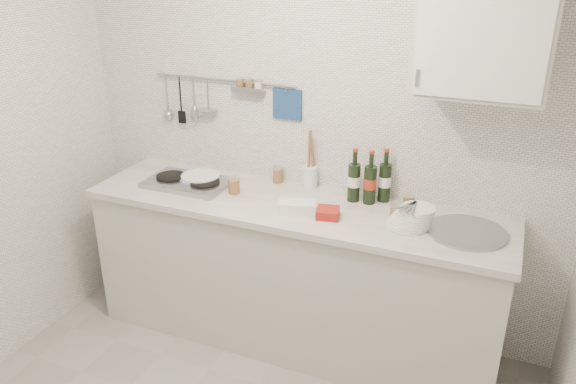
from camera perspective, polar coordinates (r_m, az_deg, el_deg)
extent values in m
cube|color=silver|center=(3.33, 2.58, 6.02)|extent=(3.00, 0.02, 2.50)
cube|color=#B5B3A7|center=(3.41, 0.55, -8.50)|extent=(2.40, 0.60, 0.88)
cube|color=silver|center=(3.19, 0.58, -1.47)|extent=(2.44, 0.64, 0.04)
cube|color=black|center=(3.65, 0.65, -13.55)|extent=(2.34, 0.52, 0.10)
cube|color=#93969B|center=(3.48, -10.14, 0.95)|extent=(0.50, 0.32, 0.03)
cylinder|color=black|center=(3.54, -11.80, 1.57)|extent=(0.18, 0.18, 0.01)
cylinder|color=black|center=(3.41, -8.46, 1.00)|extent=(0.18, 0.18, 0.01)
cylinder|color=#93969B|center=(2.99, 17.71, -3.92)|extent=(0.40, 0.40, 0.02)
cylinder|color=#93969B|center=(3.02, 17.58, -4.87)|extent=(0.34, 0.34, 0.10)
cylinder|color=#93969B|center=(3.47, -6.63, 11.22)|extent=(0.95, 0.02, 0.02)
cube|color=navy|center=(3.33, -0.08, 8.90)|extent=(0.18, 0.02, 0.18)
cube|color=#B5B3A7|center=(2.83, 19.58, 16.19)|extent=(0.60, 0.35, 0.70)
cube|color=white|center=(2.65, 19.24, 15.82)|extent=(0.56, 0.01, 0.66)
cylinder|color=#93969B|center=(2.71, 12.96, 11.26)|extent=(0.01, 0.01, 0.08)
cylinder|color=#4858A3|center=(3.50, -9.21, 1.02)|extent=(0.25, 0.25, 0.01)
cylinder|color=#4858A3|center=(3.50, -9.11, 1.23)|extent=(0.25, 0.25, 0.01)
cylinder|color=#4858A3|center=(3.49, -9.00, 1.43)|extent=(0.24, 0.24, 0.01)
cylinder|color=#4858A3|center=(3.49, -8.90, 1.63)|extent=(0.24, 0.24, 0.01)
cylinder|color=white|center=(2.99, 12.04, -3.30)|extent=(0.23, 0.23, 0.01)
cylinder|color=white|center=(2.98, 12.17, -3.09)|extent=(0.22, 0.22, 0.01)
cylinder|color=white|center=(2.98, 12.30, -2.87)|extent=(0.21, 0.21, 0.01)
cylinder|color=white|center=(2.98, 12.44, -2.66)|extent=(0.21, 0.21, 0.01)
cylinder|color=white|center=(2.98, 12.57, -2.45)|extent=(0.20, 0.20, 0.01)
cylinder|color=white|center=(2.97, 12.71, -2.23)|extent=(0.20, 0.20, 0.01)
cylinder|color=white|center=(2.97, 12.84, -2.02)|extent=(0.19, 0.19, 0.01)
cylinder|color=white|center=(2.97, 12.98, -1.80)|extent=(0.18, 0.18, 0.01)
cylinder|color=white|center=(2.97, 13.11, -1.59)|extent=(0.18, 0.18, 0.01)
cube|color=white|center=(3.06, 0.94, -1.53)|extent=(0.23, 0.16, 0.06)
cube|color=#B42D14|center=(3.02, 4.08, -2.13)|extent=(0.14, 0.14, 0.05)
cylinder|color=white|center=(3.37, 2.24, 1.51)|extent=(0.09, 0.09, 0.13)
cylinder|color=#91593A|center=(3.31, 2.46, 4.17)|extent=(0.03, 0.07, 0.27)
cylinder|color=#91593A|center=(3.33, 2.17, 4.10)|extent=(0.02, 0.05, 0.25)
cylinder|color=brown|center=(3.45, -1.06, 1.68)|extent=(0.06, 0.06, 0.09)
cylinder|color=tan|center=(3.44, -1.06, 2.45)|extent=(0.06, 0.06, 0.01)
cylinder|color=brown|center=(3.15, 12.14, -1.18)|extent=(0.06, 0.06, 0.08)
cylinder|color=tan|center=(3.13, 12.21, -0.42)|extent=(0.07, 0.07, 0.01)
cylinder|color=brown|center=(3.06, 10.93, -1.96)|extent=(0.06, 0.06, 0.07)
cylinder|color=tan|center=(3.05, 10.98, -1.32)|extent=(0.07, 0.07, 0.01)
cylinder|color=brown|center=(3.31, -5.50, 0.58)|extent=(0.07, 0.07, 0.09)
cylinder|color=tan|center=(3.30, -5.54, 1.35)|extent=(0.07, 0.07, 0.01)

